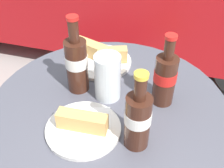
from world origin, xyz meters
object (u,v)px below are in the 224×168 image
at_px(cola_bottle_center, 165,78).
at_px(drinking_glass, 108,79).
at_px(cola_bottle_right, 77,63).
at_px(cola_bottle_left, 138,119).
at_px(lunch_plate_far, 100,57).
at_px(bistro_table, 109,143).
at_px(lunch_plate_near, 83,126).

distance_m(cola_bottle_center, drinking_glass, 0.17).
bearing_deg(cola_bottle_right, cola_bottle_left, -36.47).
relative_size(cola_bottle_center, lunch_plate_far, 1.01).
relative_size(bistro_table, cola_bottle_left, 3.27).
distance_m(cola_bottle_right, cola_bottle_center, 0.27).
height_order(cola_bottle_right, cola_bottle_center, cola_bottle_right).
bearing_deg(lunch_plate_far, cola_bottle_left, -57.92).
xyz_separation_m(cola_bottle_right, cola_bottle_center, (0.27, 0.01, -0.01)).
distance_m(bistro_table, lunch_plate_near, 0.23).
xyz_separation_m(drinking_glass, lunch_plate_near, (-0.02, -0.16, -0.05)).
bearing_deg(cola_bottle_right, cola_bottle_center, 3.05).
height_order(bistro_table, cola_bottle_center, cola_bottle_center).
bearing_deg(cola_bottle_right, lunch_plate_far, 82.39).
xyz_separation_m(cola_bottle_right, lunch_plate_far, (0.02, 0.16, -0.08)).
bearing_deg(cola_bottle_left, cola_bottle_center, 77.11).
xyz_separation_m(cola_bottle_left, drinking_glass, (-0.12, 0.16, -0.02)).
relative_size(lunch_plate_near, lunch_plate_far, 0.91).
xyz_separation_m(cola_bottle_center, lunch_plate_far, (-0.24, 0.14, -0.07)).
bearing_deg(cola_bottle_center, drinking_glass, -171.66).
relative_size(bistro_table, lunch_plate_far, 3.29).
distance_m(lunch_plate_near, lunch_plate_far, 0.33).
relative_size(cola_bottle_right, cola_bottle_center, 1.10).
bearing_deg(drinking_glass, cola_bottle_right, 174.25).
distance_m(bistro_table, drinking_glass, 0.25).
relative_size(cola_bottle_right, drinking_glass, 1.72).
height_order(bistro_table, cola_bottle_right, cola_bottle_right).
distance_m(cola_bottle_right, drinking_glass, 0.11).
relative_size(cola_bottle_right, lunch_plate_near, 1.22).
bearing_deg(bistro_table, drinking_glass, 110.81).
bearing_deg(cola_bottle_left, bistro_table, 132.74).
xyz_separation_m(cola_bottle_right, lunch_plate_near, (0.08, -0.17, -0.08)).
height_order(bistro_table, cola_bottle_left, cola_bottle_left).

